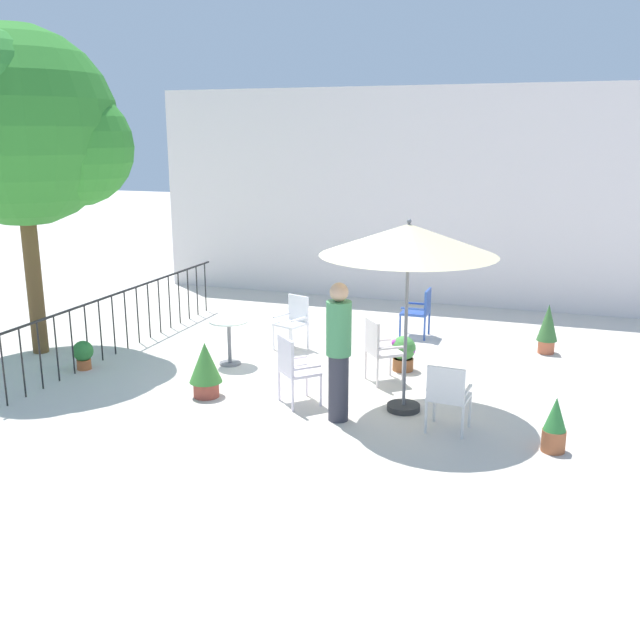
# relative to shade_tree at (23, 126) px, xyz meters

# --- Properties ---
(ground_plane) EXTENTS (60.00, 60.00, 0.00)m
(ground_plane) POSITION_rel_shade_tree_xyz_m (4.76, 0.62, -3.68)
(ground_plane) COLOR beige
(villa_facade) EXTENTS (11.19, 0.30, 4.52)m
(villa_facade) POSITION_rel_shade_tree_xyz_m (4.76, 5.83, -1.42)
(villa_facade) COLOR white
(villa_facade) RESTS_ON ground
(terrace_railing) EXTENTS (0.03, 6.04, 1.01)m
(terrace_railing) POSITION_rel_shade_tree_xyz_m (1.20, 0.62, -3.00)
(terrace_railing) COLOR black
(terrace_railing) RESTS_ON ground
(shade_tree) EXTENTS (3.24, 3.09, 5.21)m
(shade_tree) POSITION_rel_shade_tree_xyz_m (0.00, 0.00, 0.00)
(shade_tree) COLOR brown
(shade_tree) RESTS_ON ground
(patio_umbrella_0) EXTENTS (2.26, 2.26, 2.54)m
(patio_umbrella_0) POSITION_rel_shade_tree_xyz_m (6.29, -0.61, -1.42)
(patio_umbrella_0) COLOR #2D2D2D
(patio_umbrella_0) RESTS_ON ground
(cafe_table_0) EXTENTS (0.62, 0.62, 0.72)m
(cafe_table_0) POSITION_rel_shade_tree_xyz_m (3.24, 0.41, -3.18)
(cafe_table_0) COLOR silver
(cafe_table_0) RESTS_ON ground
(patio_chair_0) EXTENTS (0.58, 0.58, 0.91)m
(patio_chair_0) POSITION_rel_shade_tree_xyz_m (3.89, 1.56, -3.16)
(patio_chair_0) COLOR white
(patio_chair_0) RESTS_ON ground
(patio_chair_1) EXTENTS (0.48, 0.47, 0.88)m
(patio_chair_1) POSITION_rel_shade_tree_xyz_m (5.77, 2.97, -3.17)
(patio_chair_1) COLOR #2B4C9F
(patio_chair_1) RESTS_ON ground
(patio_chair_2) EXTENTS (0.52, 0.48, 0.87)m
(patio_chair_2) POSITION_rel_shade_tree_xyz_m (6.95, -1.16, -3.17)
(patio_chair_2) COLOR silver
(patio_chair_2) RESTS_ON ground
(patio_chair_3) EXTENTS (0.64, 0.64, 0.96)m
(patio_chair_3) POSITION_rel_shade_tree_xyz_m (5.70, 0.35, -3.13)
(patio_chair_3) COLOR silver
(patio_chair_3) RESTS_ON ground
(patio_chair_4) EXTENTS (0.66, 0.66, 0.95)m
(patio_chair_4) POSITION_rel_shade_tree_xyz_m (4.84, -0.89, -3.13)
(patio_chair_4) COLOR white
(patio_chair_4) RESTS_ON ground
(potted_plant_0) EXTENTS (0.34, 0.34, 0.84)m
(potted_plant_0) POSITION_rel_shade_tree_xyz_m (7.98, 2.69, -3.23)
(potted_plant_0) COLOR #C96544
(potted_plant_0) RESTS_ON ground
(potted_plant_1) EXTENTS (0.27, 0.27, 0.66)m
(potted_plant_1) POSITION_rel_shade_tree_xyz_m (8.21, -1.29, -3.36)
(potted_plant_1) COLOR #A45A36
(potted_plant_1) RESTS_ON ground
(potted_plant_2) EXTENTS (0.32, 0.32, 0.46)m
(potted_plant_2) POSITION_rel_shade_tree_xyz_m (1.20, -0.56, -3.42)
(potted_plant_2) COLOR #B05B30
(potted_plant_2) RESTS_ON ground
(potted_plant_3) EXTENTS (0.38, 0.38, 0.55)m
(potted_plant_3) POSITION_rel_shade_tree_xyz_m (5.91, 1.02, -3.39)
(potted_plant_3) COLOR brown
(potted_plant_3) RESTS_ON ground
(potted_plant_4) EXTENTS (0.46, 0.46, 0.79)m
(potted_plant_4) POSITION_rel_shade_tree_xyz_m (3.58, -1.01, -3.25)
(potted_plant_4) COLOR #994435
(potted_plant_4) RESTS_ON ground
(standing_person) EXTENTS (0.36, 0.36, 1.80)m
(standing_person) POSITION_rel_shade_tree_xyz_m (5.57, -1.21, -2.74)
(standing_person) COLOR #33333D
(standing_person) RESTS_ON ground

